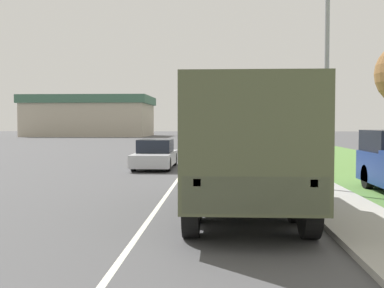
# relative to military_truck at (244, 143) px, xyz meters

# --- Properties ---
(ground_plane) EXTENTS (180.00, 180.00, 0.00)m
(ground_plane) POSITION_rel_military_truck_xyz_m (-2.09, 28.97, -1.66)
(ground_plane) COLOR #4C4C4F
(lane_centre_stripe) EXTENTS (0.12, 120.00, 0.00)m
(lane_centre_stripe) POSITION_rel_military_truck_xyz_m (-2.09, 28.97, -1.66)
(lane_centre_stripe) COLOR silver
(lane_centre_stripe) RESTS_ON ground
(sidewalk_right) EXTENTS (1.80, 120.00, 0.12)m
(sidewalk_right) POSITION_rel_military_truck_xyz_m (2.41, 28.97, -1.60)
(sidewalk_right) COLOR #ADAAA3
(sidewalk_right) RESTS_ON ground
(grass_strip_right) EXTENTS (7.00, 120.00, 0.02)m
(grass_strip_right) POSITION_rel_military_truck_xyz_m (6.81, 28.97, -1.65)
(grass_strip_right) COLOR #56843D
(grass_strip_right) RESTS_ON ground
(military_truck) EXTENTS (2.45, 6.78, 2.95)m
(military_truck) POSITION_rel_military_truck_xyz_m (0.00, 0.00, 0.00)
(military_truck) COLOR #474C38
(military_truck) RESTS_ON ground
(car_nearest_ahead) EXTENTS (1.73, 4.76, 1.35)m
(car_nearest_ahead) POSITION_rel_military_truck_xyz_m (-3.52, 11.62, -1.04)
(car_nearest_ahead) COLOR #B7BABF
(car_nearest_ahead) RESTS_ON ground
(car_second_ahead) EXTENTS (1.94, 4.22, 1.64)m
(car_second_ahead) POSITION_rel_military_truck_xyz_m (-0.17, 22.35, -0.93)
(car_second_ahead) COLOR black
(car_second_ahead) RESTS_ON ground
(lamp_post) EXTENTS (1.69, 0.24, 6.10)m
(lamp_post) POSITION_rel_military_truck_xyz_m (2.43, 3.81, 2.16)
(lamp_post) COLOR gray
(lamp_post) RESTS_ON sidewalk_right
(building_distant) EXTENTS (20.34, 13.68, 6.64)m
(building_distant) POSITION_rel_military_truck_xyz_m (-21.89, 68.82, 1.70)
(building_distant) COLOR #B2A893
(building_distant) RESTS_ON ground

